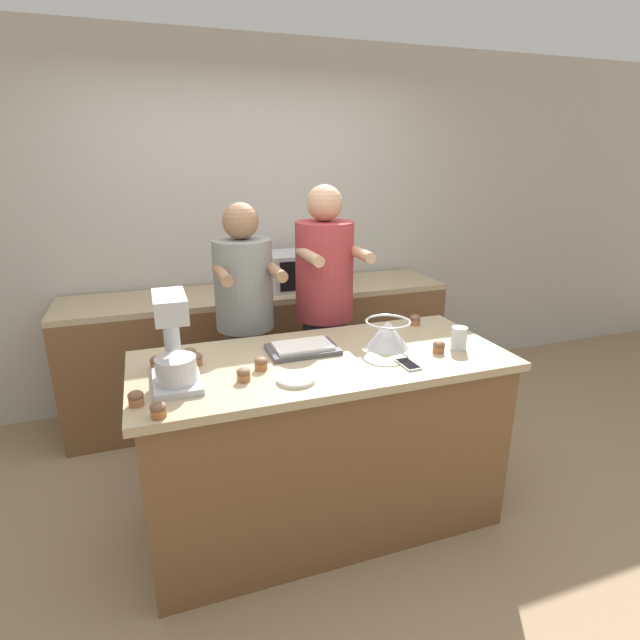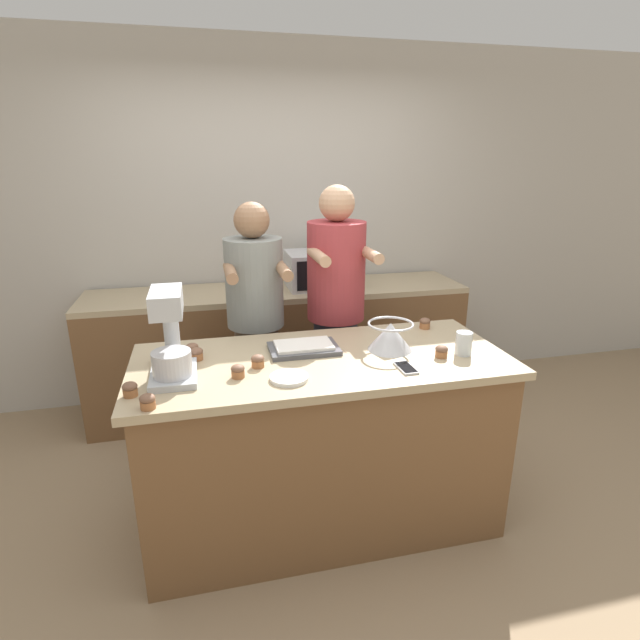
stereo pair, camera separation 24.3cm
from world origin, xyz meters
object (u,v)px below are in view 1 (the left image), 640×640
object	(u,v)px
stand_mixer	(174,346)
cupcake_1	(244,374)
drinking_glass	(459,338)
microwave_oven	(301,270)
cupcake_0	(157,362)
cupcake_3	(261,363)
person_right	(324,318)
mixing_bowl	(388,333)
cupcake_4	(190,354)
small_plate	(296,379)
person_left	(246,334)
cupcake_5	(196,359)
cell_phone	(408,364)
baking_tray	(303,348)
cupcake_7	(158,410)
cupcake_2	(439,347)
cupcake_8	(415,320)
cupcake_6	(136,398)

from	to	relation	value
stand_mixer	cupcake_1	world-z (taller)	stand_mixer
drinking_glass	cupcake_1	distance (m)	1.11
microwave_oven	cupcake_0	bearing A→B (deg)	-131.31
cupcake_3	person_right	bearing A→B (deg)	51.69
mixing_bowl	cupcake_4	xyz separation A→B (m)	(-0.98, 0.16, -0.05)
small_plate	person_left	bearing A→B (deg)	92.92
cupcake_5	microwave_oven	bearing A→B (deg)	53.95
cell_phone	cupcake_1	world-z (taller)	cupcake_1
baking_tray	drinking_glass	world-z (taller)	drinking_glass
baking_tray	cupcake_0	world-z (taller)	cupcake_0
cupcake_4	cupcake_7	xyz separation A→B (m)	(-0.17, -0.53, 0.00)
cupcake_2	person_right	bearing A→B (deg)	111.16
microwave_oven	cupcake_8	world-z (taller)	microwave_oven
mixing_bowl	cupcake_3	world-z (taller)	mixing_bowl
baking_tray	cupcake_6	world-z (taller)	cupcake_6
cupcake_5	cupcake_7	bearing A→B (deg)	-112.10
cupcake_0	cupcake_6	bearing A→B (deg)	-104.67
microwave_oven	drinking_glass	xyz separation A→B (m)	(0.38, -1.49, -0.07)
small_plate	cupcake_7	world-z (taller)	cupcake_7
person_left	cupcake_1	size ratio (longest dim) A/B	26.44
cupcake_7	small_plate	bearing A→B (deg)	12.87
stand_mixer	small_plate	bearing A→B (deg)	-15.39
stand_mixer	mixing_bowl	bearing A→B (deg)	5.46
baking_tray	cupcake_7	size ratio (longest dim) A/B	5.62
microwave_oven	cupcake_8	size ratio (longest dim) A/B	7.99
baking_tray	cupcake_4	distance (m)	0.55
cell_phone	cupcake_5	size ratio (longest dim) A/B	2.35
person_left	cupcake_3	world-z (taller)	person_left
person_right	baking_tray	size ratio (longest dim) A/B	4.95
person_left	cupcake_6	world-z (taller)	person_left
small_plate	cupcake_1	distance (m)	0.23
cupcake_1	cupcake_5	bearing A→B (deg)	125.22
cupcake_0	cupcake_8	size ratio (longest dim) A/B	1.00
cell_phone	cupcake_1	bearing A→B (deg)	173.52
person_right	cupcake_0	bearing A→B (deg)	-151.70
cupcake_2	cupcake_0	bearing A→B (deg)	168.97
cupcake_2	cupcake_4	distance (m)	1.23
person_left	small_plate	size ratio (longest dim) A/B	9.55
person_right	cupcake_3	xyz separation A→B (m)	(-0.57, -0.73, 0.07)
mixing_bowl	microwave_oven	world-z (taller)	microwave_oven
person_left	cupcake_5	xyz separation A→B (m)	(-0.35, -0.57, 0.11)
baking_tray	cupcake_4	bearing A→B (deg)	172.05
cupcake_2	cupcake_3	bearing A→B (deg)	174.36
stand_mixer	cell_phone	world-z (taller)	stand_mixer
cupcake_3	cupcake_8	xyz separation A→B (m)	(1.00, 0.33, 0.00)
stand_mixer	drinking_glass	size ratio (longest dim) A/B	3.48
cupcake_5	cupcake_4	bearing A→B (deg)	107.06
cupcake_2	cupcake_4	size ratio (longest dim) A/B	1.00
cupcake_0	baking_tray	bearing A→B (deg)	-2.02
cupcake_2	cupcake_3	world-z (taller)	same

